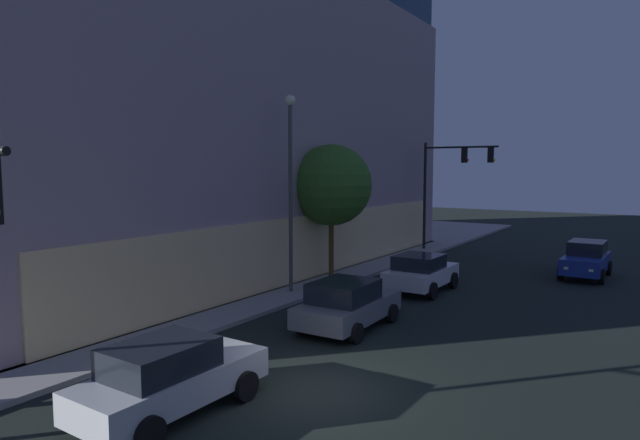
{
  "coord_description": "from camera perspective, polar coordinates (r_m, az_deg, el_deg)",
  "views": [
    {
      "loc": [
        -10.3,
        -6.74,
        5.21
      ],
      "look_at": [
        6.59,
        4.22,
        3.31
      ],
      "focal_mm": 30.36,
      "sensor_mm": 36.0,
      "label": 1
    }
  ],
  "objects": [
    {
      "name": "car_silver",
      "position": [
        12.32,
        -15.59,
        -15.61
      ],
      "size": [
        4.33,
        2.01,
        1.63
      ],
      "color": "#B7BABF",
      "rests_on": "ground"
    },
    {
      "name": "modern_building",
      "position": [
        32.26,
        -16.6,
        11.67
      ],
      "size": [
        30.63,
        21.2,
        17.88
      ],
      "color": "#4C4C51",
      "rests_on": "ground"
    },
    {
      "name": "street_lamp_sidewalk",
      "position": [
        22.12,
        -3.14,
        5.33
      ],
      "size": [
        0.44,
        0.44,
        8.03
      ],
      "color": "#494949",
      "rests_on": "sidewalk_corner"
    },
    {
      "name": "car_grey",
      "position": [
        17.89,
        2.88,
        -8.82
      ],
      "size": [
        4.29,
        2.25,
        1.61
      ],
      "color": "slate",
      "rests_on": "ground"
    },
    {
      "name": "car_white",
      "position": [
        23.53,
        10.59,
        -5.43
      ],
      "size": [
        4.02,
        2.17,
        1.6
      ],
      "color": "silver",
      "rests_on": "ground"
    },
    {
      "name": "sidewalk_tree",
      "position": [
        25.09,
        1.2,
        3.69
      ],
      "size": [
        3.77,
        3.77,
        6.21
      ],
      "color": "brown",
      "rests_on": "sidewalk_corner"
    },
    {
      "name": "traffic_light_far_corner",
      "position": [
        34.4,
        13.6,
        4.8
      ],
      "size": [
        0.54,
        4.53,
        6.71
      ],
      "color": "black",
      "rests_on": "sidewalk_corner"
    },
    {
      "name": "car_blue",
      "position": [
        29.1,
        26.25,
        -3.72
      ],
      "size": [
        4.26,
        2.02,
        1.74
      ],
      "color": "navy",
      "rests_on": "ground"
    },
    {
      "name": "ground_plane",
      "position": [
        13.37,
        -0.22,
        -17.53
      ],
      "size": [
        120.0,
        120.0,
        0.0
      ],
      "primitive_type": "plane",
      "color": "black"
    }
  ]
}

